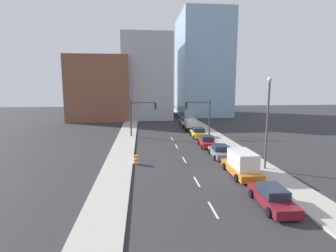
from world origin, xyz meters
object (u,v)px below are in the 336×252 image
sedan_gray (220,152)px  sedan_yellow (198,133)px  box_truck_orange (242,164)px  traffic_signal_left (139,113)px  sedan_maroon (272,197)px  box_truck_black (190,125)px  traffic_barrel (136,160)px  street_lamp (268,118)px  sedan_tan (185,121)px  traffic_signal_right (202,112)px  sedan_red (207,142)px

sedan_gray → sedan_yellow: sedan_yellow is taller
box_truck_orange → sedan_gray: bearing=90.9°
sedan_yellow → traffic_signal_left: bearing=170.6°
sedan_maroon → box_truck_black: bearing=91.9°
box_truck_orange → traffic_barrel: bearing=155.8°
street_lamp → box_truck_black: (-2.96, 23.79, -4.18)m
box_truck_orange → sedan_gray: box_truck_orange is taller
traffic_signal_left → sedan_tan: size_ratio=1.28×
sedan_maroon → box_truck_orange: (0.26, 6.20, 0.45)m
traffic_signal_right → sedan_red: bearing=-98.3°
sedan_red → traffic_signal_right: bearing=84.8°
traffic_signal_left → sedan_yellow: bearing=-9.3°
sedan_yellow → sedan_tan: bearing=89.6°
street_lamp → traffic_signal_right: bearing=96.2°
traffic_barrel → street_lamp: size_ratio=0.11×
traffic_barrel → sedan_maroon: 14.20m
traffic_signal_right → sedan_gray: 13.77m
traffic_barrel → sedan_gray: (9.63, 1.98, 0.15)m
traffic_signal_left → sedan_red: 12.70m
street_lamp → sedan_tan: bearing=95.2°
box_truck_black → sedan_gray: bearing=-88.2°
box_truck_orange → box_truck_black: box_truck_orange is taller
traffic_signal_left → sedan_yellow: 10.09m
sedan_gray → sedan_red: (-0.25, 5.22, 0.04)m
street_lamp → sedan_yellow: (-2.93, 16.88, -4.44)m
sedan_gray → sedan_red: sedan_red is taller
traffic_barrel → box_truck_black: box_truck_black is taller
sedan_red → box_truck_black: 13.50m
sedan_maroon → box_truck_black: (0.14, 31.28, 0.34)m
sedan_yellow → traffic_signal_right: bearing=58.6°
sedan_gray → sedan_tan: size_ratio=0.97×
box_truck_black → sedan_yellow: bearing=-88.1°
traffic_signal_left → sedan_gray: size_ratio=1.32×
sedan_red → sedan_maroon: bearing=-86.6°
traffic_signal_right → box_truck_orange: size_ratio=1.08×
sedan_red → sedan_tan: (0.33, 20.72, 0.01)m
sedan_tan → sedan_gray: bearing=-87.3°
traffic_signal_right → sedan_maroon: traffic_signal_right is taller
sedan_maroon → box_truck_orange: box_truck_orange is taller
traffic_signal_left → box_truck_black: (9.44, 5.35, -2.86)m
sedan_red → box_truck_black: bearing=92.2°
sedan_gray → sedan_yellow: 11.80m
sedan_yellow → street_lamp: bearing=-80.2°
traffic_signal_right → box_truck_orange: bearing=-92.5°
sedan_maroon → sedan_tan: size_ratio=1.04×
box_truck_orange → traffic_signal_right: bearing=87.6°
box_truck_orange → sedan_tan: (-0.01, 32.31, -0.39)m
sedan_maroon → sedan_gray: bearing=91.3°
traffic_signal_left → traffic_signal_right: size_ratio=1.00×
sedan_maroon → sedan_tan: bearing=91.7°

